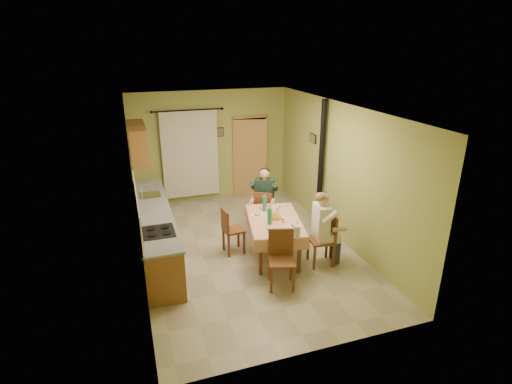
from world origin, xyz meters
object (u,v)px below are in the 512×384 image
object	(u,v)px
man_far	(264,193)
stove_flue	(320,181)
chair_left	(233,239)
chair_right	(322,249)
dining_table	(274,237)
man_right	(323,220)
chair_near	(281,271)
chair_far	(264,218)

from	to	relation	value
man_far	stove_flue	xyz separation A→B (m)	(1.28, -0.07, 0.15)
chair_left	man_far	xyz separation A→B (m)	(0.90, 0.72, 0.59)
chair_right	man_far	size ratio (longest dim) A/B	0.71
dining_table	man_right	bearing A→B (deg)	-26.50
man_far	chair_near	bearing A→B (deg)	-73.17
dining_table	chair_far	size ratio (longest dim) A/B	1.85
chair_near	man_right	bearing A→B (deg)	-139.04
chair_near	chair_far	bearing A→B (deg)	-85.56
chair_near	stove_flue	bearing A→B (deg)	-114.08
chair_right	stove_flue	bearing A→B (deg)	-17.63
dining_table	chair_far	distance (m)	1.10
chair_right	man_right	xyz separation A→B (m)	(-0.01, 0.00, 0.59)
dining_table	chair_right	distance (m)	0.92
chair_far	chair_left	world-z (taller)	chair_far
chair_near	man_far	world-z (taller)	man_far
chair_right	stove_flue	world-z (taller)	stove_flue
chair_near	man_right	distance (m)	1.22
chair_left	stove_flue	xyz separation A→B (m)	(2.17, 0.65, 0.74)
chair_near	chair_left	distance (m)	1.45
dining_table	chair_right	xyz separation A→B (m)	(0.73, -0.56, -0.09)
chair_far	stove_flue	world-z (taller)	stove_flue
man_far	man_right	bearing A→B (deg)	-43.55
man_far	chair_right	bearing A→B (deg)	-43.12
man_right	chair_right	bearing A→B (deg)	-90.00
chair_far	dining_table	bearing A→B (deg)	-70.50
dining_table	man_far	size ratio (longest dim) A/B	1.26
chair_near	chair_right	world-z (taller)	same
man_far	man_right	distance (m)	1.74
chair_left	man_right	world-z (taller)	man_right
chair_left	man_right	xyz separation A→B (m)	(1.43, -0.93, 0.59)
chair_far	chair_right	distance (m)	1.73
chair_far	stove_flue	bearing A→B (deg)	25.79
chair_near	chair_right	distance (m)	1.08
chair_right	chair_left	size ratio (longest dim) A/B	1.06
stove_flue	chair_right	bearing A→B (deg)	-114.74
chair_near	stove_flue	world-z (taller)	stove_flue
chair_near	man_right	xyz separation A→B (m)	(0.97, 0.45, 0.59)
chair_far	stove_flue	size ratio (longest dim) A/B	0.34
chair_left	chair_near	bearing A→B (deg)	13.77
dining_table	chair_far	bearing A→B (deg)	92.66
chair_left	chair_right	bearing A→B (deg)	52.49
man_far	man_right	world-z (taller)	same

